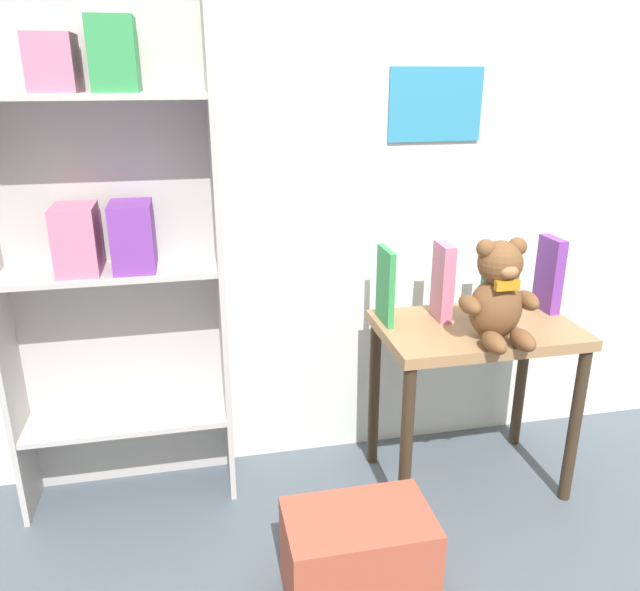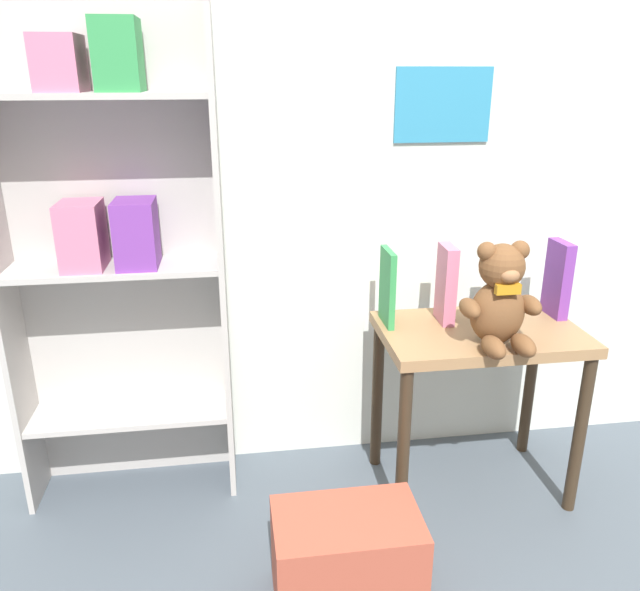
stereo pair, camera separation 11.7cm
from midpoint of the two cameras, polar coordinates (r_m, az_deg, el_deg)
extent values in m
cube|color=silver|center=(2.20, 6.63, 16.23)|extent=(4.80, 0.06, 2.50)
cube|color=teal|center=(2.19, 8.96, 16.85)|extent=(0.33, 0.01, 0.24)
cube|color=#BCB7B2|center=(2.00, -10.85, 2.68)|extent=(0.02, 0.23, 1.61)
cube|color=#BCB7B2|center=(2.13, -19.90, 2.83)|extent=(0.68, 0.02, 1.61)
cube|color=#BCB7B2|center=(2.23, -18.66, -10.69)|extent=(0.64, 0.21, 0.02)
cube|color=#BCB7B2|center=(2.03, -20.24, 1.99)|extent=(0.64, 0.21, 0.02)
cube|color=#BCB7B2|center=(1.94, -22.10, 16.57)|extent=(0.64, 0.21, 0.02)
cube|color=#D17093|center=(1.95, -24.92, 18.72)|extent=(0.12, 0.16, 0.15)
cube|color=#33934C|center=(1.92, -20.11, 19.99)|extent=(0.12, 0.16, 0.20)
cube|color=#D17093|center=(2.00, -22.92, 4.73)|extent=(0.12, 0.16, 0.20)
cube|color=purple|center=(1.98, -18.38, 5.14)|extent=(0.12, 0.16, 0.20)
cube|color=#9E754C|center=(2.11, 12.62, -3.08)|extent=(0.64, 0.41, 0.04)
cylinder|color=#37291A|center=(2.00, 6.19, -13.66)|extent=(0.04, 0.04, 0.56)
cylinder|color=#37291A|center=(2.24, 20.85, -11.14)|extent=(0.04, 0.04, 0.56)
cylinder|color=#37291A|center=(2.29, 3.49, -9.00)|extent=(0.04, 0.04, 0.56)
cylinder|color=#37291A|center=(2.49, 16.64, -7.29)|extent=(0.04, 0.04, 0.56)
ellipsoid|color=brown|center=(1.97, 14.12, -1.16)|extent=(0.17, 0.13, 0.20)
sphere|color=brown|center=(1.93, 14.48, 2.89)|extent=(0.14, 0.14, 0.14)
sphere|color=brown|center=(1.89, 13.22, 4.18)|extent=(0.06, 0.06, 0.06)
sphere|color=brown|center=(1.94, 15.95, 4.30)|extent=(0.06, 0.06, 0.06)
ellipsoid|color=#9B6842|center=(1.88, 15.21, 2.08)|extent=(0.06, 0.04, 0.04)
ellipsoid|color=brown|center=(1.91, 11.83, -0.87)|extent=(0.06, 0.11, 0.06)
ellipsoid|color=brown|center=(1.99, 16.83, -0.45)|extent=(0.06, 0.11, 0.06)
ellipsoid|color=brown|center=(1.90, 13.94, -4.23)|extent=(0.06, 0.12, 0.06)
ellipsoid|color=brown|center=(1.94, 16.40, -3.95)|extent=(0.06, 0.12, 0.06)
cube|color=#C68419|center=(1.89, 15.06, 0.90)|extent=(0.07, 0.02, 0.03)
cube|color=#33934C|center=(2.04, 4.36, 0.87)|extent=(0.02, 0.14, 0.25)
cube|color=#D17093|center=(2.09, 9.59, 1.24)|extent=(0.04, 0.12, 0.26)
cube|color=teal|center=(2.18, 14.25, 1.05)|extent=(0.04, 0.13, 0.21)
cube|color=purple|center=(2.25, 18.84, 1.84)|extent=(0.04, 0.12, 0.26)
cube|color=#AD4C38|center=(1.84, 1.52, -22.87)|extent=(0.39, 0.25, 0.27)
camera|label=1|loc=(0.06, -91.72, -0.62)|focal=35.00mm
camera|label=2|loc=(0.06, 88.28, 0.62)|focal=35.00mm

